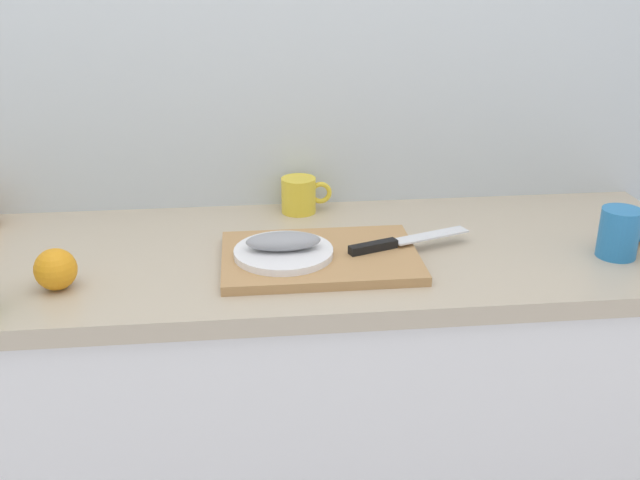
{
  "coord_description": "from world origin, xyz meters",
  "views": [
    {
      "loc": [
        -0.01,
        -1.48,
        1.54
      ],
      "look_at": [
        0.14,
        -0.07,
        0.95
      ],
      "focal_mm": 41.43,
      "sensor_mm": 36.0,
      "label": 1
    }
  ],
  "objects_px": {
    "cutting_board": "(320,257)",
    "coffee_mug_0": "(620,233)",
    "chef_knife": "(395,243)",
    "fish_fillet": "(283,241)",
    "orange_0": "(56,269)",
    "coffee_mug_1": "(300,195)",
    "white_plate": "(284,252)"
  },
  "relations": [
    {
      "from": "fish_fillet",
      "to": "coffee_mug_0",
      "type": "bearing_deg",
      "value": -2.57
    },
    {
      "from": "chef_knife",
      "to": "coffee_mug_1",
      "type": "bearing_deg",
      "value": 102.57
    },
    {
      "from": "cutting_board",
      "to": "fish_fillet",
      "type": "height_order",
      "value": "fish_fillet"
    },
    {
      "from": "white_plate",
      "to": "coffee_mug_1",
      "type": "height_order",
      "value": "coffee_mug_1"
    },
    {
      "from": "coffee_mug_0",
      "to": "fish_fillet",
      "type": "bearing_deg",
      "value": 177.43
    },
    {
      "from": "cutting_board",
      "to": "coffee_mug_0",
      "type": "distance_m",
      "value": 0.64
    },
    {
      "from": "cutting_board",
      "to": "fish_fillet",
      "type": "bearing_deg",
      "value": -176.13
    },
    {
      "from": "cutting_board",
      "to": "coffee_mug_1",
      "type": "height_order",
      "value": "coffee_mug_1"
    },
    {
      "from": "coffee_mug_1",
      "to": "orange_0",
      "type": "relative_size",
      "value": 1.52
    },
    {
      "from": "white_plate",
      "to": "chef_knife",
      "type": "relative_size",
      "value": 0.73
    },
    {
      "from": "cutting_board",
      "to": "fish_fillet",
      "type": "distance_m",
      "value": 0.09
    },
    {
      "from": "white_plate",
      "to": "coffee_mug_0",
      "type": "bearing_deg",
      "value": -2.57
    },
    {
      "from": "orange_0",
      "to": "white_plate",
      "type": "bearing_deg",
      "value": 8.33
    },
    {
      "from": "orange_0",
      "to": "coffee_mug_0",
      "type": "bearing_deg",
      "value": 1.64
    },
    {
      "from": "fish_fillet",
      "to": "coffee_mug_0",
      "type": "relative_size",
      "value": 1.25
    },
    {
      "from": "fish_fillet",
      "to": "coffee_mug_0",
      "type": "xyz_separation_m",
      "value": [
        0.71,
        -0.03,
        0.0
      ]
    },
    {
      "from": "chef_knife",
      "to": "coffee_mug_0",
      "type": "xyz_separation_m",
      "value": [
        0.47,
        -0.06,
        0.02
      ]
    },
    {
      "from": "coffee_mug_0",
      "to": "cutting_board",
      "type": "bearing_deg",
      "value": 176.65
    },
    {
      "from": "fish_fillet",
      "to": "coffee_mug_0",
      "type": "height_order",
      "value": "coffee_mug_0"
    },
    {
      "from": "white_plate",
      "to": "fish_fillet",
      "type": "distance_m",
      "value": 0.03
    },
    {
      "from": "fish_fillet",
      "to": "orange_0",
      "type": "xyz_separation_m",
      "value": [
        -0.45,
        -0.07,
        -0.01
      ]
    },
    {
      "from": "cutting_board",
      "to": "fish_fillet",
      "type": "relative_size",
      "value": 2.64
    },
    {
      "from": "fish_fillet",
      "to": "coffee_mug_1",
      "type": "bearing_deg",
      "value": 79.16
    },
    {
      "from": "coffee_mug_1",
      "to": "coffee_mug_0",
      "type": "bearing_deg",
      "value": -27.63
    },
    {
      "from": "cutting_board",
      "to": "chef_knife",
      "type": "bearing_deg",
      "value": 6.54
    },
    {
      "from": "coffee_mug_1",
      "to": "orange_0",
      "type": "bearing_deg",
      "value": -143.34
    },
    {
      "from": "orange_0",
      "to": "cutting_board",
      "type": "bearing_deg",
      "value": 7.68
    },
    {
      "from": "fish_fillet",
      "to": "coffee_mug_1",
      "type": "xyz_separation_m",
      "value": [
        0.06,
        0.31,
        -0.01
      ]
    },
    {
      "from": "cutting_board",
      "to": "white_plate",
      "type": "height_order",
      "value": "white_plate"
    },
    {
      "from": "cutting_board",
      "to": "coffee_mug_0",
      "type": "bearing_deg",
      "value": -3.35
    },
    {
      "from": "chef_knife",
      "to": "orange_0",
      "type": "xyz_separation_m",
      "value": [
        -0.69,
        -0.09,
        0.01
      ]
    },
    {
      "from": "white_plate",
      "to": "fish_fillet",
      "type": "bearing_deg",
      "value": 0.0
    }
  ]
}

